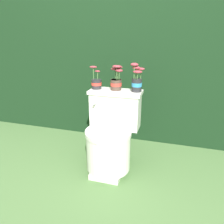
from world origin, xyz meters
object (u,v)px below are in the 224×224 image
potted_plant_left (96,82)px  potted_plant_middle (137,81)px  potted_plant_midleft (116,80)px  toilet (111,136)px

potted_plant_left → potted_plant_middle: size_ratio=0.83×
potted_plant_midleft → potted_plant_middle: (0.18, -0.01, 0.01)m
toilet → potted_plant_midleft: (-0.00, 0.17, 0.47)m
potted_plant_left → potted_plant_middle: bearing=0.1°
toilet → potted_plant_midleft: 0.50m
potted_plant_left → potted_plant_midleft: (0.19, 0.01, 0.03)m
toilet → potted_plant_left: bearing=139.0°
potted_plant_left → potted_plant_middle: (0.37, 0.00, 0.04)m
potted_plant_left → potted_plant_midleft: 0.19m
potted_plant_left → toilet: bearing=-41.0°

